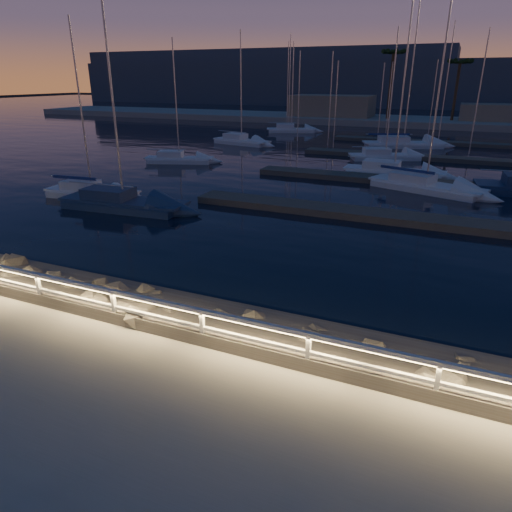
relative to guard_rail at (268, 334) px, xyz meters
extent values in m
plane|color=gray|center=(0.07, 0.00, -0.77)|extent=(400.00, 400.00, 0.00)
cube|color=gray|center=(0.07, -2.50, -0.87)|extent=(240.00, 5.00, 0.20)
cube|color=#605A52|center=(0.07, 1.50, -1.07)|extent=(240.00, 3.45, 1.29)
plane|color=black|center=(0.07, 80.00, -1.37)|extent=(320.00, 320.00, 0.00)
plane|color=black|center=(0.07, 0.00, -1.97)|extent=(400.00, 400.00, 0.00)
cube|color=white|center=(-7.93, 0.00, -0.27)|extent=(0.11, 0.11, 1.00)
cube|color=white|center=(-4.93, 0.00, -0.27)|extent=(0.11, 0.11, 1.00)
cube|color=white|center=(-1.93, 0.00, -0.27)|extent=(0.11, 0.11, 1.00)
cube|color=white|center=(1.07, 0.00, -0.27)|extent=(0.11, 0.11, 1.00)
cube|color=white|center=(4.07, 0.00, -0.27)|extent=(0.11, 0.11, 1.00)
cube|color=white|center=(0.07, 0.00, 0.23)|extent=(44.00, 0.12, 0.12)
cube|color=white|center=(0.07, 0.00, -0.27)|extent=(44.00, 0.09, 0.09)
cube|color=#FACB70|center=(0.07, -0.02, 0.15)|extent=(44.00, 0.04, 0.03)
sphere|color=#605A52|center=(2.33, 0.81, -0.85)|extent=(0.88, 0.88, 0.88)
sphere|color=#605A52|center=(0.30, 0.68, -0.82)|extent=(1.07, 1.07, 1.07)
sphere|color=#605A52|center=(-5.21, 1.76, -1.05)|extent=(0.81, 0.81, 0.81)
sphere|color=#605A52|center=(-5.42, 2.46, -1.19)|extent=(0.86, 0.86, 0.86)
sphere|color=#605A52|center=(-6.25, 1.59, -1.01)|extent=(0.70, 0.70, 0.70)
cube|color=#585049|center=(0.07, 16.00, -1.17)|extent=(22.00, 2.00, 0.40)
cube|color=#585049|center=(0.07, 26.00, -1.17)|extent=(22.00, 2.00, 0.40)
cube|color=#585049|center=(0.07, 38.00, -1.17)|extent=(22.00, 2.00, 0.40)
cube|color=#585049|center=(0.07, 50.00, -1.17)|extent=(22.00, 2.00, 0.40)
cube|color=gray|center=(0.07, 74.00, -0.97)|extent=(160.00, 14.00, 1.20)
cube|color=#7C6D5E|center=(-17.93, 74.00, 1.03)|extent=(14.00, 8.00, 4.00)
cube|color=#7C6D5E|center=(8.07, 75.00, 0.53)|extent=(10.00, 6.00, 3.00)
cylinder|color=brown|center=(-7.93, 72.00, 4.88)|extent=(0.44, 0.44, 10.50)
cylinder|color=brown|center=(2.07, 73.00, 4.13)|extent=(0.44, 0.44, 9.00)
cube|color=#374355|center=(0.07, 130.00, 3.23)|extent=(220.00, 30.00, 14.00)
cube|color=#374355|center=(-59.93, 140.00, 5.23)|extent=(120.00, 25.00, 18.00)
cube|color=silver|center=(-18.03, 13.42, -1.22)|extent=(6.08, 2.58, 0.50)
cube|color=silver|center=(-18.03, 13.42, -0.91)|extent=(6.53, 2.33, 0.14)
cube|color=silver|center=(-18.85, 13.34, -0.59)|extent=(2.44, 1.71, 0.59)
cylinder|color=#A8A8AD|center=(-18.03, 13.42, 4.31)|extent=(0.11, 0.11, 10.25)
cylinder|color=#A8A8AD|center=(-19.26, 13.29, -0.13)|extent=(3.68, 0.46, 0.07)
cube|color=navy|center=(-14.29, 12.00, -1.22)|extent=(7.51, 3.02, 0.57)
cube|color=navy|center=(-14.29, 12.00, -0.86)|extent=(8.09, 2.71, 0.16)
cube|color=navy|center=(-15.31, 11.92, -0.50)|extent=(2.99, 2.06, 0.68)
cylinder|color=#A8A8AD|center=(-14.29, 12.00, 5.61)|extent=(0.12, 0.12, 12.73)
cylinder|color=#A8A8AD|center=(-15.82, 11.88, 0.02)|extent=(4.58, 0.45, 0.08)
cube|color=silver|center=(-19.93, 27.02, -1.22)|extent=(6.11, 3.76, 0.49)
cube|color=silver|center=(-19.93, 27.02, -0.91)|extent=(6.47, 3.65, 0.13)
cube|color=silver|center=(-20.69, 26.75, -0.60)|extent=(2.61, 2.12, 0.58)
cylinder|color=#A8A8AD|center=(-19.93, 27.02, 4.21)|extent=(0.11, 0.11, 10.06)
cylinder|color=#A8A8AD|center=(-21.07, 26.61, -0.15)|extent=(3.44, 1.28, 0.07)
cube|color=silver|center=(-0.72, 28.45, -1.22)|extent=(7.28, 2.47, 0.57)
cube|color=silver|center=(-0.72, 28.45, -0.86)|extent=(7.88, 2.11, 0.15)
cube|color=silver|center=(-1.72, 28.46, -0.50)|extent=(2.84, 1.83, 0.67)
cylinder|color=#A8A8AD|center=(-0.72, 28.45, 5.55)|extent=(0.12, 0.12, 12.62)
cylinder|color=#A8A8AD|center=(-2.23, 28.46, 0.01)|extent=(4.54, 0.11, 0.08)
cube|color=silver|center=(2.03, 24.23, -1.22)|extent=(7.71, 4.79, 0.53)
cube|color=silver|center=(2.03, 24.23, -0.89)|extent=(8.15, 4.65, 0.14)
cube|color=silver|center=(1.08, 24.58, -0.55)|extent=(3.30, 2.69, 0.62)
cylinder|color=#A8A8AD|center=(2.03, 24.23, 5.56)|extent=(0.11, 0.11, 12.70)
cylinder|color=#A8A8AD|center=(0.60, 24.75, -0.07)|extent=(4.32, 1.63, 0.08)
cube|color=silver|center=(-19.93, 40.58, -1.22)|extent=(7.05, 3.62, 0.57)
cube|color=silver|center=(-19.93, 40.58, -0.86)|extent=(7.53, 3.41, 0.16)
cube|color=silver|center=(-20.84, 40.77, -0.50)|extent=(2.91, 2.20, 0.67)
cylinder|color=#A8A8AD|center=(-19.93, 40.58, 5.08)|extent=(0.12, 0.12, 11.68)
cylinder|color=#A8A8AD|center=(-21.30, 40.87, 0.02)|extent=(4.13, 0.97, 0.08)
cube|color=silver|center=(-2.63, 36.51, -1.22)|extent=(6.66, 4.57, 0.50)
cube|color=silver|center=(-2.63, 36.51, -0.91)|extent=(7.01, 4.50, 0.14)
cube|color=silver|center=(-3.44, 36.14, -0.59)|extent=(2.91, 2.47, 0.59)
cylinder|color=#A8A8AD|center=(-2.63, 36.51, 4.70)|extent=(0.11, 0.11, 11.04)
cylinder|color=#A8A8AD|center=(-3.84, 35.96, -0.14)|extent=(3.64, 1.72, 0.07)
cube|color=silver|center=(-2.06, 45.75, -1.22)|extent=(8.73, 5.49, 0.60)
cube|color=silver|center=(-2.06, 45.75, -0.84)|extent=(9.23, 5.35, 0.16)
cube|color=silver|center=(-3.13, 45.35, -0.46)|extent=(3.74, 3.07, 0.71)
cylinder|color=#A8A8AD|center=(-2.06, 45.75, 6.46)|extent=(0.13, 0.13, 14.39)
cylinder|color=#A8A8AD|center=(-3.67, 45.15, 0.08)|extent=(4.88, 1.90, 0.09)
cube|color=silver|center=(-18.78, 55.00, -1.22)|extent=(6.89, 4.44, 0.56)
cube|color=silver|center=(-18.78, 55.00, -0.87)|extent=(7.28, 4.33, 0.15)
cube|color=silver|center=(-19.63, 54.67, -0.52)|extent=(2.97, 2.46, 0.66)
cylinder|color=#A8A8AD|center=(-18.78, 55.00, 4.91)|extent=(0.12, 0.12, 11.37)
cylinder|color=#A8A8AD|center=(-20.05, 54.50, -0.01)|extent=(3.84, 1.58, 0.08)
camera|label=1|loc=(3.74, -9.32, 6.06)|focal=32.00mm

